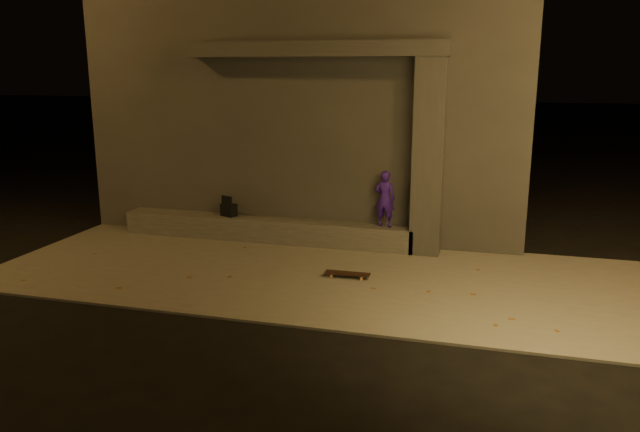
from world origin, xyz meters
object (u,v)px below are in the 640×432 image
(column, at_px, (429,158))
(backpack, at_px, (229,209))
(skateboarder, at_px, (385,199))
(skateboard, at_px, (347,274))

(column, xyz_separation_m, backpack, (-4.00, -0.00, -1.20))
(skateboarder, bearing_deg, column, -172.47)
(skateboarder, relative_size, skateboard, 1.42)
(column, relative_size, backpack, 8.30)
(skateboarder, distance_m, skateboard, 2.07)
(column, height_order, skateboard, column)
(column, xyz_separation_m, skateboard, (-1.08, -1.83, -1.73))
(column, distance_m, skateboard, 2.74)
(column, height_order, backpack, column)
(skateboard, bearing_deg, backpack, 146.97)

